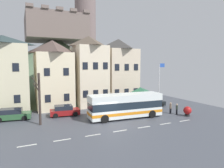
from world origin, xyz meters
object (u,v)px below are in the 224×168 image
(flagpole, at_px, (160,83))
(hilltop_castle, at_px, (56,63))
(townhouse_02, at_px, (89,71))
(pedestrian_01, at_px, (177,108))
(bus_shelter, at_px, (140,91))
(pedestrian_00, at_px, (171,107))
(harbour_buoy, at_px, (187,111))
(townhouse_03, at_px, (118,71))
(parked_car_01, at_px, (152,102))
(townhouse_01, at_px, (53,74))
(bare_tree_01, at_px, (39,98))
(parked_car_02, at_px, (64,111))
(parked_car_00, at_px, (12,114))
(transit_bus, at_px, (125,106))
(public_bench, at_px, (120,105))
(townhouse_00, at_px, (4,75))

(flagpole, bearing_deg, hilltop_castle, 109.57)
(townhouse_02, distance_m, hilltop_castle, 19.73)
(townhouse_02, distance_m, pedestrian_01, 15.42)
(bus_shelter, xyz_separation_m, pedestrian_01, (2.73, -5.11, -2.03))
(pedestrian_00, distance_m, harbour_buoy, 2.35)
(townhouse_03, height_order, bus_shelter, townhouse_03)
(townhouse_02, xyz_separation_m, pedestrian_00, (8.41, -10.83, -4.97))
(pedestrian_01, relative_size, harbour_buoy, 1.14)
(townhouse_02, bearing_deg, parked_car_01, -33.16)
(harbour_buoy, bearing_deg, hilltop_castle, 109.83)
(townhouse_01, height_order, bare_tree_01, townhouse_01)
(bare_tree_01, bearing_deg, townhouse_03, 30.84)
(townhouse_03, height_order, parked_car_02, townhouse_03)
(harbour_buoy, height_order, bare_tree_01, bare_tree_01)
(parked_car_00, xyz_separation_m, pedestrian_00, (20.23, -5.80, 0.17))
(transit_bus, relative_size, pedestrian_00, 6.17)
(bus_shelter, height_order, parked_car_00, bus_shelter)
(pedestrian_00, distance_m, pedestrian_01, 0.89)
(hilltop_castle, height_order, parked_car_00, hilltop_castle)
(transit_bus, height_order, bare_tree_01, bare_tree_01)
(transit_bus, xyz_separation_m, bare_tree_01, (-10.36, 1.49, 1.60))
(townhouse_02, distance_m, bus_shelter, 9.40)
(townhouse_03, height_order, pedestrian_01, townhouse_03)
(pedestrian_00, bearing_deg, transit_bus, 174.39)
(hilltop_castle, bearing_deg, parked_car_01, -66.37)
(townhouse_01, bearing_deg, parked_car_02, -85.68)
(public_bench, bearing_deg, pedestrian_00, -53.16)
(transit_bus, bearing_deg, parked_car_02, 151.59)
(parked_car_02, distance_m, public_bench, 9.21)
(transit_bus, distance_m, parked_car_01, 8.61)
(harbour_buoy, bearing_deg, parked_car_00, 159.69)
(townhouse_01, bearing_deg, pedestrian_00, -37.62)
(townhouse_01, distance_m, hilltop_castle, 19.78)
(parked_car_01, bearing_deg, townhouse_02, -25.79)
(parked_car_00, distance_m, pedestrian_00, 21.05)
(transit_bus, bearing_deg, townhouse_03, 72.08)
(bus_shelter, distance_m, public_bench, 4.01)
(hilltop_castle, relative_size, pedestrian_00, 27.20)
(pedestrian_01, bearing_deg, flagpole, 109.52)
(parked_car_00, height_order, bare_tree_01, bare_tree_01)
(townhouse_03, bearing_deg, townhouse_02, 179.49)
(townhouse_03, bearing_deg, pedestrian_01, -74.04)
(transit_bus, xyz_separation_m, pedestrian_00, (6.92, -0.68, -0.71))
(townhouse_01, xyz_separation_m, townhouse_03, (11.48, -0.28, 0.38))
(bus_shelter, bearing_deg, parked_car_02, 176.24)
(townhouse_01, height_order, public_bench, townhouse_01)
(bus_shelter, distance_m, parked_car_00, 18.13)
(bus_shelter, distance_m, pedestrian_01, 6.14)
(townhouse_01, xyz_separation_m, flagpole, (13.83, -9.15, -1.21))
(townhouse_00, height_order, transit_bus, townhouse_00)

